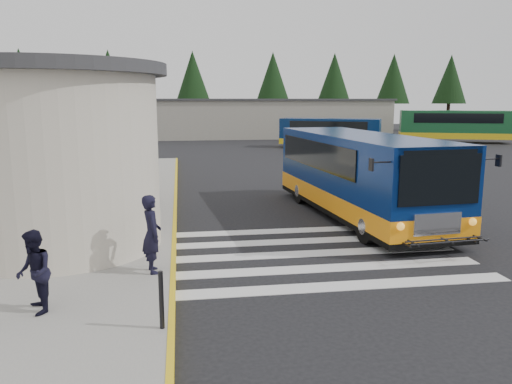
{
  "coord_description": "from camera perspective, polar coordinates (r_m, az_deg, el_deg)",
  "views": [
    {
      "loc": [
        -3.82,
        -13.17,
        4.01
      ],
      "look_at": [
        -1.88,
        -0.5,
        1.66
      ],
      "focal_mm": 35.0,
      "sensor_mm": 36.0,
      "label": 1
    }
  ],
  "objects": [
    {
      "name": "ground",
      "position": [
        14.28,
        7.2,
        -5.98
      ],
      "size": [
        140.0,
        140.0,
        0.0
      ],
      "primitive_type": "plane",
      "color": "black",
      "rests_on": "ground"
    },
    {
      "name": "sidewalk",
      "position": [
        18.36,
        -24.9,
        -2.95
      ],
      "size": [
        10.0,
        34.0,
        0.15
      ],
      "primitive_type": "cube",
      "color": "gray",
      "rests_on": "ground"
    },
    {
      "name": "curb_strip",
      "position": [
        17.61,
        -9.25,
        -2.62
      ],
      "size": [
        0.12,
        34.0,
        0.16
      ],
      "primitive_type": "cube",
      "color": "yellow",
      "rests_on": "ground"
    },
    {
      "name": "crosswalk",
      "position": [
        13.41,
        6.07,
        -7.02
      ],
      "size": [
        8.0,
        5.35,
        0.01
      ],
      "color": "silver",
      "rests_on": "ground"
    },
    {
      "name": "depot_building",
      "position": [
        56.06,
        1.4,
        8.47
      ],
      "size": [
        26.4,
        8.4,
        4.2
      ],
      "color": "gray",
      "rests_on": "ground"
    },
    {
      "name": "tree_line",
      "position": [
        64.03,
        0.39,
        12.89
      ],
      "size": [
        58.4,
        4.4,
        10.0
      ],
      "color": "black",
      "rests_on": "ground"
    },
    {
      "name": "transit_bus",
      "position": [
        17.57,
        11.67,
        1.57
      ],
      "size": [
        3.97,
        10.37,
        2.87
      ],
      "rotation": [
        0.0,
        0.0,
        0.09
      ],
      "color": "navy",
      "rests_on": "ground"
    },
    {
      "name": "pedestrian_a",
      "position": [
        11.54,
        -11.84,
        -4.7
      ],
      "size": [
        0.57,
        0.73,
        1.79
      ],
      "primitive_type": "imported",
      "rotation": [
        0.0,
        0.0,
        1.8
      ],
      "color": "black",
      "rests_on": "sidewalk"
    },
    {
      "name": "pedestrian_b",
      "position": [
        10.05,
        -24.04,
        -8.38
      ],
      "size": [
        0.82,
        0.92,
        1.56
      ],
      "primitive_type": "imported",
      "rotation": [
        0.0,
        0.0,
        -1.21
      ],
      "color": "black",
      "rests_on": "sidewalk"
    },
    {
      "name": "bollard",
      "position": [
        8.84,
        -10.76,
        -12.03
      ],
      "size": [
        0.08,
        0.08,
        1.03
      ],
      "primitive_type": "cylinder",
      "color": "black",
      "rests_on": "sidewalk"
    },
    {
      "name": "far_bus_a",
      "position": [
        43.26,
        8.44,
        6.85
      ],
      "size": [
        8.53,
        5.82,
        2.16
      ],
      "rotation": [
        0.0,
        0.0,
        1.11
      ],
      "color": "#061F4D",
      "rests_on": "ground"
    },
    {
      "name": "far_bus_b",
      "position": [
        52.18,
        21.79,
        7.16
      ],
      "size": [
        10.57,
        6.34,
        2.64
      ],
      "rotation": [
        0.0,
        0.0,
        1.2
      ],
      "color": "#155129",
      "rests_on": "ground"
    }
  ]
}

